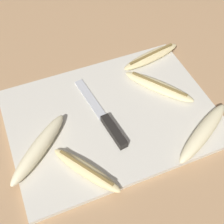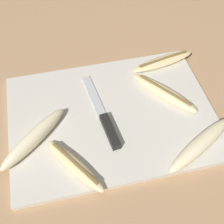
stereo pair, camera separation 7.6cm
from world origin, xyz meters
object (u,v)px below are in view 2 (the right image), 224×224
object	(u,v)px
banana_mellow_near	(75,165)
banana_pale_long	(200,144)
knife	(106,123)
banana_soft_right	(164,92)
banana_bright_far	(34,138)
banana_ripe_center	(163,61)

from	to	relation	value
banana_mellow_near	banana_pale_long	xyz separation A→B (m)	(0.28, -0.01, 0.01)
banana_pale_long	knife	bearing A→B (deg)	149.81
banana_pale_long	banana_soft_right	world-z (taller)	banana_pale_long
knife	banana_bright_far	distance (m)	0.17
banana_mellow_near	banana_pale_long	size ratio (longest dim) A/B	0.83
banana_ripe_center	banana_bright_far	size ratio (longest dim) A/B	1.11
knife	banana_mellow_near	bearing A→B (deg)	-139.71
knife	banana_bright_far	size ratio (longest dim) A/B	1.41
knife	banana_bright_far	xyz separation A→B (m)	(-0.17, -0.01, 0.01)
banana_mellow_near	knife	bearing A→B (deg)	47.09
banana_ripe_center	banana_bright_far	bearing A→B (deg)	-153.85
banana_bright_far	banana_pale_long	xyz separation A→B (m)	(0.36, -0.10, -0.00)
banana_ripe_center	banana_bright_far	distance (m)	0.41
banana_ripe_center	banana_soft_right	xyz separation A→B (m)	(-0.03, -0.11, -0.00)
knife	banana_ripe_center	distance (m)	0.26
knife	banana_ripe_center	bearing A→B (deg)	33.72
banana_soft_right	banana_mellow_near	bearing A→B (deg)	-148.53
knife	banana_mellow_near	world-z (taller)	banana_mellow_near
banana_ripe_center	banana_pale_long	world-z (taller)	banana_pale_long
banana_mellow_near	banana_bright_far	bearing A→B (deg)	132.74
banana_soft_right	banana_ripe_center	bearing A→B (deg)	72.93
banana_mellow_near	banana_bright_far	world-z (taller)	banana_bright_far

